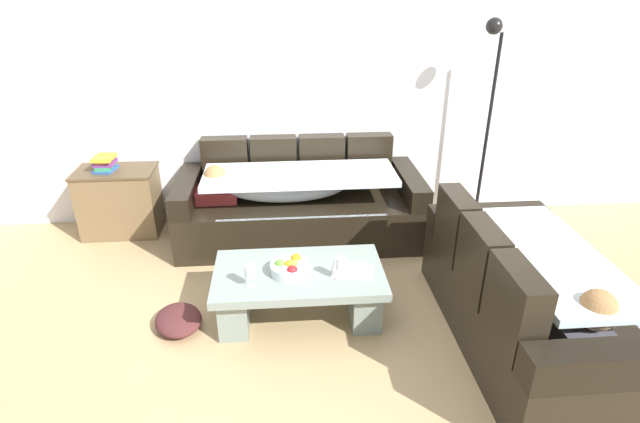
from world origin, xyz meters
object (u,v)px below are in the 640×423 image
book_stack_on_cabinet (105,163)px  floor_lamp (486,114)px  wine_glass_near_right (341,264)px  coffee_table (299,288)px  side_cabinet (120,201)px  open_magazine (353,271)px  couch_along_wall (297,204)px  fruit_bowl (290,267)px  wine_glass_near_left (250,272)px  crumpled_garment (178,320)px  couch_near_window (528,299)px

book_stack_on_cabinet → floor_lamp: floor_lamp is taller
wine_glass_near_right → floor_lamp: size_ratio=0.09×
coffee_table → side_cabinet: side_cabinet is taller
open_magazine → side_cabinet: side_cabinet is taller
side_cabinet → floor_lamp: floor_lamp is taller
couch_along_wall → book_stack_on_cabinet: couch_along_wall is taller
fruit_bowl → coffee_table: bearing=13.5°
wine_glass_near_left → couch_along_wall: bearing=75.4°
wine_glass_near_left → wine_glass_near_right: size_ratio=1.00×
coffee_table → side_cabinet: bearing=138.3°
coffee_table → crumpled_garment: (-0.86, -0.07, -0.18)m
coffee_table → crumpled_garment: size_ratio=3.00×
couch_near_window → side_cabinet: (-3.13, 1.86, -0.01)m
wine_glass_near_right → side_cabinet: size_ratio=0.23×
coffee_table → floor_lamp: (1.78, 1.35, 0.88)m
wine_glass_near_left → open_magazine: wine_glass_near_left is taller
couch_along_wall → side_cabinet: 1.69m
open_magazine → book_stack_on_cabinet: 2.59m
open_magazine → book_stack_on_cabinet: (-2.09, 1.50, 0.33)m
side_cabinet → floor_lamp: (3.42, -0.11, 0.80)m
book_stack_on_cabinet → floor_lamp: size_ratio=0.12×
coffee_table → wine_glass_near_right: 0.40m
floor_lamp → crumpled_garment: size_ratio=4.88×
couch_along_wall → book_stack_on_cabinet: 1.80m
coffee_table → open_magazine: open_magazine is taller
wine_glass_near_right → side_cabinet: 2.49m
floor_lamp → wine_glass_near_right: bearing=-135.6°
side_cabinet → coffee_table: bearing=-41.7°
open_magazine → side_cabinet: 2.51m
fruit_bowl → crumpled_garment: size_ratio=0.70×
book_stack_on_cabinet → side_cabinet: bearing=-0.5°
wine_glass_near_left → book_stack_on_cabinet: bearing=130.3°
open_magazine → floor_lamp: (1.40, 1.39, 0.73)m
open_magazine → book_stack_on_cabinet: book_stack_on_cabinet is taller
couch_along_wall → fruit_bowl: (-0.09, -1.25, 0.09)m
book_stack_on_cabinet → floor_lamp: 3.51m
floor_lamp → crumpled_garment: (-2.64, -1.42, -1.06)m
book_stack_on_cabinet → floor_lamp: bearing=-1.8°
fruit_bowl → open_magazine: fruit_bowl is taller
fruit_bowl → crumpled_garment: (-0.80, -0.05, -0.36)m
coffee_table → open_magazine: size_ratio=4.29×
couch_near_window → floor_lamp: floor_lamp is taller
couch_near_window → crumpled_garment: (-2.36, 0.33, -0.27)m
floor_lamp → open_magazine: bearing=-135.3°
fruit_bowl → side_cabinet: side_cabinet is taller
open_magazine → crumpled_garment: (-1.24, -0.03, -0.33)m
fruit_bowl → crumpled_garment: fruit_bowl is taller
book_stack_on_cabinet → crumpled_garment: (0.85, -1.53, -0.65)m
wine_glass_near_right → couch_near_window: bearing=-12.8°
wine_glass_near_left → side_cabinet: (-1.31, 1.62, -0.17)m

